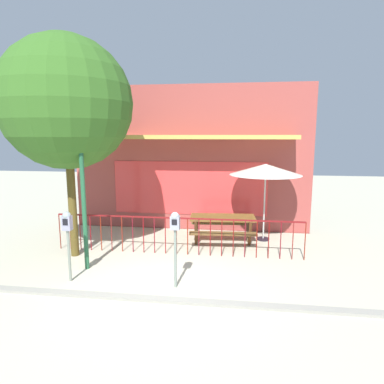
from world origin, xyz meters
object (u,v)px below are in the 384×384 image
object	(u,v)px
picnic_table_left	(223,222)
parking_meter_far	(67,228)
parking_meter_near	(175,230)
street_lamp	(81,155)
patio_umbrella	(266,170)
street_tree	(66,104)

from	to	relation	value
picnic_table_left	parking_meter_far	world-z (taller)	parking_meter_far
parking_meter_near	street_lamp	world-z (taller)	street_lamp
picnic_table_left	street_lamp	xyz separation A→B (m)	(-2.99, -2.26, 1.98)
patio_umbrella	street_lamp	world-z (taller)	street_lamp
picnic_table_left	street_lamp	size ratio (longest dim) A/B	0.48
street_tree	street_lamp	xyz separation A→B (m)	(0.68, -0.77, -1.17)
street_tree	picnic_table_left	bearing A→B (deg)	22.10
patio_umbrella	street_tree	bearing A→B (deg)	-158.10
parking_meter_far	street_tree	xyz separation A→B (m)	(-0.62, 1.45, 2.61)
parking_meter_far	street_tree	distance (m)	3.05
patio_umbrella	street_lamp	size ratio (longest dim) A/B	0.56
street_lamp	picnic_table_left	bearing A→B (deg)	37.12
picnic_table_left	street_tree	world-z (taller)	street_tree
patio_umbrella	parking_meter_near	size ratio (longest dim) A/B	1.43
parking_meter_far	picnic_table_left	bearing A→B (deg)	44.02
parking_meter_far	parking_meter_near	bearing A→B (deg)	0.23
patio_umbrella	picnic_table_left	bearing A→B (deg)	-158.75
picnic_table_left	parking_meter_near	size ratio (longest dim) A/B	1.22
parking_meter_far	street_lamp	world-z (taller)	street_lamp
picnic_table_left	patio_umbrella	world-z (taller)	patio_umbrella
picnic_table_left	parking_meter_far	bearing A→B (deg)	-135.98
patio_umbrella	parking_meter_far	world-z (taller)	patio_umbrella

